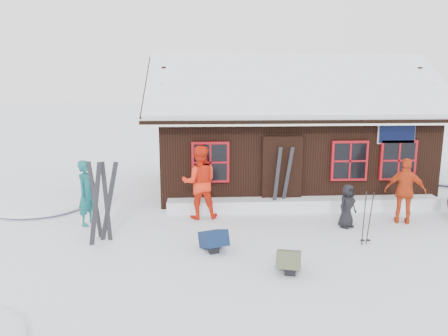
{
  "coord_description": "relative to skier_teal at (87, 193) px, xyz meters",
  "views": [
    {
      "loc": [
        -1.39,
        -9.37,
        3.6
      ],
      "look_at": [
        -0.76,
        1.86,
        1.3
      ],
      "focal_mm": 35.0,
      "sensor_mm": 36.0,
      "label": 1
    }
  ],
  "objects": [
    {
      "name": "ground",
      "position": [
        4.2,
        -1.3,
        -0.82
      ],
      "size": [
        120.0,
        120.0,
        0.0
      ],
      "primitive_type": "plane",
      "color": "white",
      "rests_on": "ground"
    },
    {
      "name": "mountain_hut",
      "position": [
        5.71,
        3.68,
        0.75
      ],
      "size": [
        8.9,
        6.09,
        4.42
      ],
      "color": "black",
      "rests_on": "ground"
    },
    {
      "name": "snow_drift",
      "position": [
        5.7,
        0.95,
        -0.65
      ],
      "size": [
        7.6,
        0.6,
        0.35
      ],
      "primitive_type": "cube",
      "color": "white",
      "rests_on": "ground"
    },
    {
      "name": "snow_mounds",
      "position": [
        5.86,
        0.56,
        -0.82
      ],
      "size": [
        20.6,
        13.2,
        0.48
      ],
      "color": "white",
      "rests_on": "ground"
    },
    {
      "name": "skier_teal",
      "position": [
        0.0,
        0.0,
        0.0
      ],
      "size": [
        0.57,
        0.7,
        1.65
      ],
      "primitive_type": "imported",
      "rotation": [
        0.0,
        0.0,
        1.23
      ],
      "color": "#135B5E",
      "rests_on": "ground"
    },
    {
      "name": "skier_orange_left",
      "position": [
        2.8,
        0.4,
        0.14
      ],
      "size": [
        0.96,
        0.76,
        1.93
      ],
      "primitive_type": "imported",
      "rotation": [
        0.0,
        0.0,
        3.18
      ],
      "color": "red",
      "rests_on": "ground"
    },
    {
      "name": "skier_orange_right",
      "position": [
        7.96,
        -0.33,
        0.01
      ],
      "size": [
        1.06,
        0.75,
        1.67
      ],
      "primitive_type": "imported",
      "rotation": [
        0.0,
        0.0,
        2.76
      ],
      "color": "red",
      "rests_on": "ground"
    },
    {
      "name": "skier_crouched",
      "position": [
        6.41,
        -0.57,
        -0.28
      ],
      "size": [
        0.63,
        0.57,
        1.09
      ],
      "primitive_type": "imported",
      "rotation": [
        0.0,
        0.0,
        0.56
      ],
      "color": "black",
      "rests_on": "ground"
    },
    {
      "name": "ski_pair_left",
      "position": [
        0.63,
        -1.17,
        0.07
      ],
      "size": [
        0.66,
        0.42,
        1.86
      ],
      "rotation": [
        0.0,
        0.0,
        0.55
      ],
      "color": "black",
      "rests_on": "ground"
    },
    {
      "name": "ski_pair_mid",
      "position": [
        0.56,
        -1.0,
        0.05
      ],
      "size": [
        0.54,
        0.26,
        1.85
      ],
      "rotation": [
        0.0,
        0.0,
        -0.41
      ],
      "color": "black",
      "rests_on": "ground"
    },
    {
      "name": "ski_pair_right",
      "position": [
        5.06,
        0.9,
        0.05
      ],
      "size": [
        0.63,
        0.23,
        1.84
      ],
      "rotation": [
        0.0,
        0.0,
        0.22
      ],
      "color": "black",
      "rests_on": "ground"
    },
    {
      "name": "ski_poles",
      "position": [
        6.48,
        -1.68,
        -0.24
      ],
      "size": [
        0.22,
        0.11,
        1.24
      ],
      "color": "black",
      "rests_on": "ground"
    },
    {
      "name": "backpack_blue",
      "position": [
        3.09,
        -1.86,
        -0.65
      ],
      "size": [
        0.66,
        0.75,
        0.34
      ],
      "primitive_type": "cube",
      "rotation": [
        0.0,
        0.0,
        0.35
      ],
      "color": "#0F1F42",
      "rests_on": "ground"
    },
    {
      "name": "backpack_olive",
      "position": [
        4.48,
        -3.0,
        -0.66
      ],
      "size": [
        0.59,
        0.69,
        0.32
      ],
      "primitive_type": "cube",
      "rotation": [
        0.0,
        0.0,
        -0.25
      ],
      "color": "#4A4F39",
      "rests_on": "ground"
    }
  ]
}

